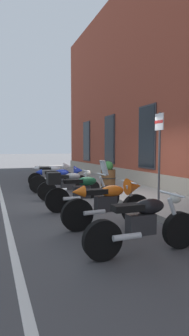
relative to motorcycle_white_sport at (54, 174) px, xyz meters
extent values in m
plane|color=#424244|center=(3.95, 0.97, -0.56)|extent=(140.00, 140.00, 0.00)
cube|color=gray|center=(3.95, 2.14, -0.49)|extent=(31.11, 2.34, 0.15)
cube|color=silver|center=(3.95, -2.23, -0.56)|extent=(31.11, 0.12, 0.01)
cube|color=gray|center=(3.95, 3.27, -0.21)|extent=(25.11, 0.10, 0.70)
cube|color=#2D2D33|center=(-5.02, 3.29, 1.54)|extent=(1.22, 0.06, 2.52)
cube|color=black|center=(-5.02, 3.26, 1.54)|extent=(1.10, 0.03, 2.40)
cube|color=#2D2D33|center=(-1.43, 3.29, 1.54)|extent=(1.22, 0.06, 2.52)
cube|color=black|center=(-1.43, 3.26, 1.54)|extent=(1.10, 0.03, 2.40)
cube|color=#2D2D33|center=(2.15, 3.29, 1.54)|extent=(1.22, 0.06, 2.52)
cube|color=black|center=(2.15, 3.26, 1.54)|extent=(1.10, 0.03, 2.40)
cylinder|color=black|center=(0.10, 0.62, -0.26)|extent=(0.22, 0.62, 0.61)
cylinder|color=black|center=(-0.13, -0.78, -0.26)|extent=(0.22, 0.62, 0.61)
cylinder|color=silver|center=(0.09, 0.52, 0.00)|extent=(0.12, 0.33, 0.65)
cube|color=#28282B|center=(-0.02, -0.13, -0.08)|extent=(0.29, 0.47, 0.32)
ellipsoid|color=silver|center=(0.00, 0.02, 0.22)|extent=(0.34, 0.56, 0.24)
cube|color=black|center=(-0.06, -0.36, 0.23)|extent=(0.30, 0.51, 0.10)
cylinder|color=silver|center=(0.07, 0.44, 0.39)|extent=(0.62, 0.14, 0.04)
cylinder|color=silver|center=(0.05, -0.44, -0.21)|extent=(0.16, 0.46, 0.09)
cone|color=silver|center=(0.09, 0.57, 0.29)|extent=(0.41, 0.39, 0.36)
cone|color=silver|center=(-0.13, -0.76, 0.25)|extent=(0.28, 0.30, 0.24)
cylinder|color=black|center=(1.84, 0.57, -0.23)|extent=(0.25, 0.67, 0.66)
cylinder|color=black|center=(1.53, -0.92, -0.23)|extent=(0.25, 0.67, 0.66)
cylinder|color=silver|center=(1.82, 0.47, 0.00)|extent=(0.13, 0.31, 0.61)
cube|color=#28282B|center=(1.68, -0.23, -0.05)|extent=(0.30, 0.48, 0.32)
ellipsoid|color=#192D9E|center=(1.71, -0.08, 0.19)|extent=(0.36, 0.56, 0.24)
cube|color=black|center=(1.63, -0.45, 0.20)|extent=(0.31, 0.51, 0.10)
cylinder|color=silver|center=(1.81, 0.39, 0.36)|extent=(0.61, 0.16, 0.04)
cylinder|color=silver|center=(1.74, -0.54, -0.18)|extent=(0.18, 0.46, 0.09)
cone|color=#192D9E|center=(1.83, 0.52, 0.26)|extent=(0.42, 0.41, 0.36)
cone|color=#192D9E|center=(1.54, -0.91, 0.22)|extent=(0.29, 0.30, 0.24)
cylinder|color=black|center=(3.12, 0.55, -0.26)|extent=(0.14, 0.62, 0.61)
cylinder|color=black|center=(3.08, -0.91, -0.26)|extent=(0.14, 0.62, 0.61)
cylinder|color=silver|center=(3.12, 0.45, -0.01)|extent=(0.08, 0.31, 0.62)
cube|color=#28282B|center=(3.10, -0.23, -0.08)|extent=(0.23, 0.45, 0.32)
ellipsoid|color=slate|center=(3.10, -0.08, 0.18)|extent=(0.27, 0.53, 0.24)
cube|color=black|center=(3.09, -0.46, 0.19)|extent=(0.23, 0.49, 0.10)
cylinder|color=silver|center=(3.11, 0.37, 0.35)|extent=(0.62, 0.05, 0.04)
cylinder|color=silver|center=(3.21, -0.53, -0.21)|extent=(0.10, 0.45, 0.09)
sphere|color=silver|center=(3.12, 0.45, 0.28)|extent=(0.18, 0.18, 0.18)
cylinder|color=black|center=(4.74, 0.44, -0.24)|extent=(0.15, 0.65, 0.64)
cylinder|color=black|center=(4.68, -0.95, -0.24)|extent=(0.15, 0.65, 0.64)
cylinder|color=silver|center=(4.73, 0.34, 0.02)|extent=(0.08, 0.32, 0.64)
cube|color=#28282B|center=(4.70, -0.30, -0.06)|extent=(0.24, 0.45, 0.32)
ellipsoid|color=#195633|center=(4.71, -0.15, 0.22)|extent=(0.28, 0.53, 0.24)
cube|color=black|center=(4.70, -0.53, 0.23)|extent=(0.24, 0.49, 0.10)
cylinder|color=silver|center=(4.73, 0.26, 0.39)|extent=(0.62, 0.06, 0.04)
cylinder|color=silver|center=(4.81, -0.61, -0.19)|extent=(0.11, 0.45, 0.09)
cube|color=#B2BCC6|center=(4.73, 0.32, 0.57)|extent=(0.37, 0.16, 0.40)
cube|color=black|center=(4.67, -1.05, 0.33)|extent=(0.37, 0.33, 0.30)
cylinder|color=black|center=(6.32, 0.40, -0.23)|extent=(0.13, 0.66, 0.66)
cylinder|color=black|center=(6.34, -0.95, -0.23)|extent=(0.13, 0.66, 0.66)
cylinder|color=silver|center=(6.32, 0.30, 0.01)|extent=(0.08, 0.30, 0.62)
cube|color=#28282B|center=(6.33, -0.32, -0.05)|extent=(0.23, 0.44, 0.32)
ellipsoid|color=orange|center=(6.33, -0.17, 0.20)|extent=(0.27, 0.52, 0.24)
cube|color=black|center=(6.33, -0.55, 0.21)|extent=(0.23, 0.48, 0.10)
cylinder|color=silver|center=(6.32, 0.22, 0.37)|extent=(0.62, 0.05, 0.04)
cylinder|color=silver|center=(6.46, -0.62, -0.18)|extent=(0.10, 0.45, 0.09)
cone|color=orange|center=(6.32, 0.35, 0.27)|extent=(0.37, 0.35, 0.36)
cone|color=orange|center=(6.34, -0.93, 0.23)|extent=(0.24, 0.26, 0.24)
cylinder|color=black|center=(7.83, 0.36, -0.26)|extent=(0.12, 0.61, 0.61)
cylinder|color=black|center=(7.82, -1.02, -0.26)|extent=(0.12, 0.61, 0.61)
cylinder|color=silver|center=(7.83, 0.26, -0.01)|extent=(0.07, 0.31, 0.63)
cube|color=#28282B|center=(7.83, -0.38, -0.08)|extent=(0.22, 0.44, 0.32)
ellipsoid|color=black|center=(7.83, -0.23, 0.19)|extent=(0.26, 0.52, 0.24)
cube|color=black|center=(7.82, -0.61, 0.20)|extent=(0.22, 0.48, 0.10)
cylinder|color=silver|center=(7.83, 0.18, 0.36)|extent=(0.62, 0.04, 0.04)
cylinder|color=silver|center=(7.94, -0.68, -0.21)|extent=(0.09, 0.45, 0.09)
sphere|color=silver|center=(7.83, 0.26, 0.29)|extent=(0.18, 0.18, 0.18)
cylinder|color=#4C4C51|center=(5.32, 1.68, 0.82)|extent=(0.06, 0.06, 2.45)
cube|color=white|center=(5.32, 1.66, 1.79)|extent=(0.36, 0.03, 0.44)
cube|color=red|center=(5.32, 1.65, 1.79)|extent=(0.36, 0.01, 0.08)
cylinder|color=brown|center=(1.73, 1.80, -0.08)|extent=(0.58, 0.58, 0.66)
cylinder|color=black|center=(1.73, 1.80, -0.08)|extent=(0.61, 0.61, 0.04)
sphere|color=#28602D|center=(1.73, 1.80, 0.39)|extent=(0.40, 0.40, 0.40)
camera|label=1|loc=(11.37, -2.53, 1.10)|focal=28.64mm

